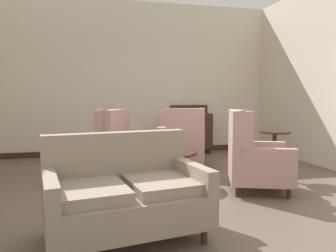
% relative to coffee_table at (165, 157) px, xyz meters
% --- Properties ---
extents(ground, '(9.16, 9.16, 0.00)m').
position_rel_coffee_table_xyz_m(ground, '(0.04, -0.52, -0.41)').
color(ground, brown).
extents(wall_back, '(6.25, 0.08, 3.35)m').
position_rel_coffee_table_xyz_m(wall_back, '(0.04, 2.75, 1.26)').
color(wall_back, beige).
rests_on(wall_back, ground).
extents(wall_right, '(0.08, 4.58, 3.35)m').
position_rel_coffee_table_xyz_m(wall_right, '(3.09, 0.46, 1.26)').
color(wall_right, beige).
rests_on(wall_right, ground).
extents(baseboard_back, '(6.09, 0.03, 0.12)m').
position_rel_coffee_table_xyz_m(baseboard_back, '(0.04, 2.70, -0.35)').
color(baseboard_back, '#382319').
rests_on(baseboard_back, ground).
extents(coffee_table, '(0.93, 0.93, 0.50)m').
position_rel_coffee_table_xyz_m(coffee_table, '(0.00, 0.00, 0.00)').
color(coffee_table, '#382319').
rests_on(coffee_table, ground).
extents(porcelain_vase, '(0.15, 0.15, 0.35)m').
position_rel_coffee_table_xyz_m(porcelain_vase, '(-0.05, -0.01, 0.23)').
color(porcelain_vase, beige).
rests_on(porcelain_vase, coffee_table).
extents(settee, '(1.51, 1.06, 0.93)m').
position_rel_coffee_table_xyz_m(settee, '(-0.75, -1.60, -0.02)').
color(settee, gray).
rests_on(settee, ground).
extents(armchair_beside_settee, '(1.01, 1.07, 1.08)m').
position_rel_coffee_table_xyz_m(armchair_beside_settee, '(0.55, 0.93, 0.03)').
color(armchair_beside_settee, tan).
rests_on(armchair_beside_settee, ground).
extents(armchair_near_sideboard, '(1.00, 0.96, 1.10)m').
position_rel_coffee_table_xyz_m(armchair_near_sideboard, '(1.09, -0.57, 0.05)').
color(armchair_near_sideboard, tan).
rests_on(armchair_near_sideboard, ground).
extents(armchair_near_window, '(1.09, 1.06, 1.08)m').
position_rel_coffee_table_xyz_m(armchair_near_window, '(-0.85, 0.66, 0.04)').
color(armchair_near_window, tan).
rests_on(armchair_near_window, ground).
extents(side_table, '(0.47, 0.47, 0.75)m').
position_rel_coffee_table_xyz_m(side_table, '(1.73, -0.06, 0.03)').
color(side_table, '#382319').
rests_on(side_table, ground).
extents(sideboard, '(0.88, 0.39, 1.08)m').
position_rel_coffee_table_xyz_m(sideboard, '(1.20, 2.45, 0.09)').
color(sideboard, '#382319').
rests_on(sideboard, ground).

